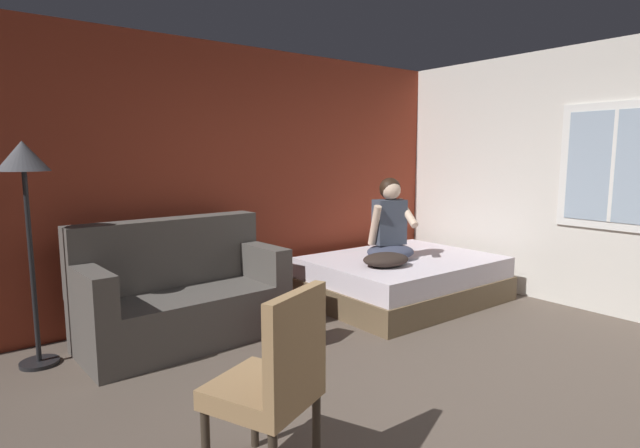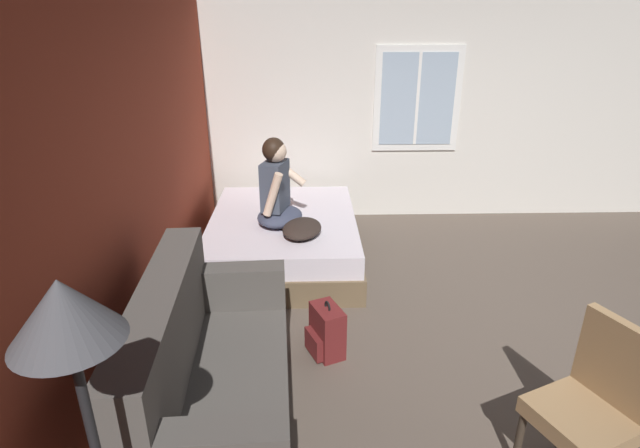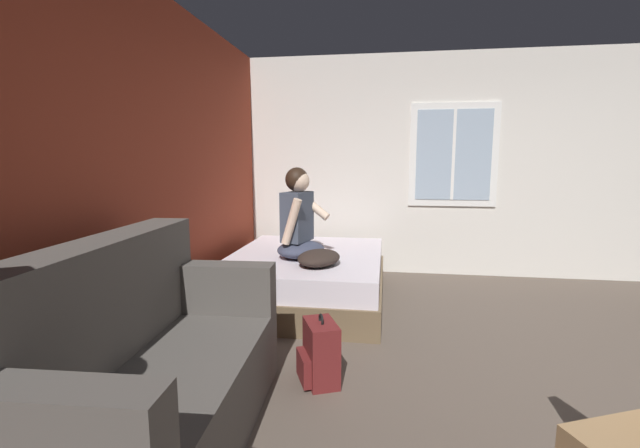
{
  "view_description": "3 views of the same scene",
  "coord_description": "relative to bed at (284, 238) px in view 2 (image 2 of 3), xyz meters",
  "views": [
    {
      "loc": [
        -2.51,
        -1.71,
        1.6
      ],
      "look_at": [
        0.26,
        1.88,
        0.97
      ],
      "focal_mm": 28.0,
      "sensor_mm": 36.0,
      "label": 1
    },
    {
      "loc": [
        -3.33,
        1.73,
        2.44
      ],
      "look_at": [
        0.23,
        1.63,
        0.93
      ],
      "focal_mm": 28.0,
      "sensor_mm": 36.0,
      "label": 2
    },
    {
      "loc": [
        -2.71,
        1.2,
        1.42
      ],
      "look_at": [
        0.69,
        1.72,
        0.91
      ],
      "focal_mm": 24.0,
      "sensor_mm": 36.0,
      "label": 3
    }
  ],
  "objects": [
    {
      "name": "ground_plane",
      "position": [
        -1.49,
        -1.99,
        -0.24
      ],
      "size": [
        40.0,
        40.0,
        0.0
      ],
      "primitive_type": "plane",
      "color": "brown"
    },
    {
      "name": "wall_back_accent",
      "position": [
        -1.49,
        1.02,
        1.11
      ],
      "size": [
        10.44,
        0.16,
        2.7
      ],
      "primitive_type": "cube",
      "color": "#993823",
      "rests_on": "ground"
    },
    {
      "name": "wall_side_with_window",
      "position": [
        1.31,
        -1.98,
        1.12
      ],
      "size": [
        0.19,
        7.26,
        2.7
      ],
      "color": "silver",
      "rests_on": "ground"
    },
    {
      "name": "bed",
      "position": [
        0.0,
        0.0,
        0.0
      ],
      "size": [
        2.01,
        1.55,
        0.48
      ],
      "color": "brown",
      "rests_on": "ground"
    },
    {
      "name": "couch",
      "position": [
        -2.4,
        0.35,
        0.16
      ],
      "size": [
        1.74,
        0.91,
        1.04
      ],
      "color": "#514C47",
      "rests_on": "ground"
    },
    {
      "name": "side_chair",
      "position": [
        -2.79,
        -1.77,
        0.3
      ],
      "size": [
        0.6,
        0.6,
        0.98
      ],
      "color": "#382D23",
      "rests_on": "ground"
    },
    {
      "name": "person_seated",
      "position": [
        -0.17,
        0.04,
        0.6
      ],
      "size": [
        0.62,
        0.57,
        0.88
      ],
      "color": "#383D51",
      "rests_on": "bed"
    },
    {
      "name": "backpack",
      "position": [
        -1.64,
        -0.39,
        -0.04
      ],
      "size": [
        0.35,
        0.32,
        0.46
      ],
      "color": "maroon",
      "rests_on": "ground"
    },
    {
      "name": "throw_pillow",
      "position": [
        -0.47,
        -0.2,
        0.31
      ],
      "size": [
        0.56,
        0.47,
        0.14
      ],
      "primitive_type": "ellipsoid",
      "rotation": [
        0.0,
        0.0,
        -0.26
      ],
      "color": "#2D231E",
      "rests_on": "bed"
    },
    {
      "name": "cell_phone",
      "position": [
        -0.55,
        -0.18,
        0.25
      ],
      "size": [
        0.16,
        0.11,
        0.01
      ],
      "primitive_type": "cube",
      "rotation": [
        0.0,
        0.0,
        1.93
      ],
      "color": "black",
      "rests_on": "bed"
    },
    {
      "name": "floor_lamp",
      "position": [
        -3.49,
        0.5,
        1.19
      ],
      "size": [
        0.36,
        0.36,
        1.7
      ],
      "color": "black",
      "rests_on": "ground"
    }
  ]
}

